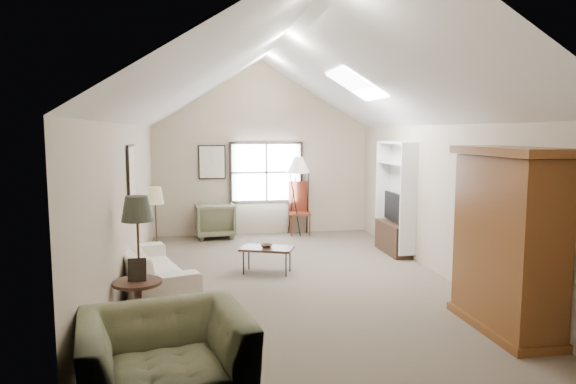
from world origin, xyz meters
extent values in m
cube|color=brown|center=(0.00, 0.00, 0.00)|extent=(5.00, 8.00, 0.01)
cube|color=tan|center=(0.00, 4.00, 1.25)|extent=(5.00, 0.01, 2.50)
cube|color=tan|center=(0.00, -4.00, 1.25)|extent=(5.00, 0.01, 2.50)
cube|color=tan|center=(-2.50, 0.00, 1.25)|extent=(0.01, 8.00, 2.50)
cube|color=tan|center=(2.50, 0.00, 1.25)|extent=(0.01, 8.00, 2.50)
cube|color=black|center=(0.10, 3.96, 1.45)|extent=(1.72, 0.08, 1.42)
cube|color=black|center=(-2.47, 0.30, 1.75)|extent=(0.68, 0.04, 0.88)
cube|color=black|center=(-1.15, 3.97, 1.70)|extent=(0.62, 0.04, 0.78)
cube|color=brown|center=(2.18, -2.40, 1.10)|extent=(0.60, 1.50, 2.20)
cube|color=white|center=(2.34, 1.60, 1.15)|extent=(0.32, 1.30, 2.10)
cube|color=#382316|center=(2.32, 1.60, 0.30)|extent=(0.34, 1.18, 0.60)
cube|color=black|center=(2.32, 1.60, 0.92)|extent=(0.05, 0.90, 0.55)
imported|color=silver|center=(-2.20, 0.00, 0.34)|extent=(1.57, 2.51, 0.68)
imported|color=#6C6C4B|center=(-1.74, -3.70, 0.44)|extent=(1.55, 1.42, 0.88)
imported|color=#585C40|center=(-1.11, 3.70, 0.40)|extent=(0.92, 0.94, 0.80)
cube|color=#3B2B18|center=(-0.34, 0.56, 0.22)|extent=(0.98, 0.76, 0.44)
imported|color=#362016|center=(-0.34, 0.56, 0.47)|extent=(0.27, 0.27, 0.05)
cylinder|color=#3A2417|center=(-2.20, -1.60, 0.29)|extent=(0.73, 0.73, 0.59)
cube|color=maroon|center=(0.84, 3.70, 0.61)|extent=(0.51, 0.51, 1.23)
camera|label=1|loc=(-1.42, -7.87, 2.38)|focal=32.00mm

